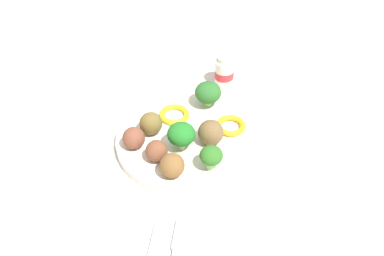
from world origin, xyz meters
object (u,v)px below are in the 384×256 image
object	(u,v)px
plate	(192,139)
broccoli_floret_mid_right	(181,134)
broccoli_floret_far_rim	(208,93)
yogurt_bottle	(224,72)
pepper_ring_near_rim	(174,115)
fork	(152,251)
meatball_mid_left	(211,132)
meatball_mid_right	(134,138)
pepper_ring_far_rim	(231,126)
meatball_near_rim	(157,151)
meatball_center	(151,123)
broccoli_floret_center	(211,156)
meatball_back_left	(172,165)
knife	(176,255)

from	to	relation	value
plate	broccoli_floret_mid_right	distance (m)	0.05
broccoli_floret_far_rim	yogurt_bottle	world-z (taller)	broccoli_floret_far_rim
pepper_ring_near_rim	fork	bearing A→B (deg)	-171.68
broccoli_floret_mid_right	meatball_mid_left	xyz separation A→B (m)	(0.03, -0.05, -0.01)
broccoli_floret_far_rim	meatball_mid_right	bearing A→B (deg)	144.26
broccoli_floret_mid_right	pepper_ring_far_rim	world-z (taller)	broccoli_floret_mid_right
meatball_near_rim	pepper_ring_far_rim	distance (m)	0.16
meatball_near_rim	meatball_center	world-z (taller)	meatball_center
meatball_mid_right	meatball_center	distance (m)	0.05
plate	broccoli_floret_far_rim	bearing A→B (deg)	-5.85
broccoli_floret_center	meatball_back_left	size ratio (longest dim) A/B	1.05
pepper_ring_near_rim	knife	distance (m)	0.31
meatball_back_left	pepper_ring_near_rim	distance (m)	0.15
meatball_center	broccoli_floret_far_rim	bearing A→B (deg)	-40.15
meatball_mid_right	pepper_ring_far_rim	xyz separation A→B (m)	(0.09, -0.16, -0.01)
plate	broccoli_floret_mid_right	xyz separation A→B (m)	(-0.03, 0.01, 0.04)
plate	knife	bearing A→B (deg)	-172.30
plate	broccoli_floret_center	bearing A→B (deg)	-144.83
pepper_ring_far_rim	yogurt_bottle	xyz separation A→B (m)	(0.15, 0.04, 0.01)
meatball_center	fork	size ratio (longest dim) A/B	0.35
meatball_back_left	meatball_mid_right	bearing A→B (deg)	58.48
broccoli_floret_far_rim	meatball_mid_left	bearing A→B (deg)	-165.63
meatball_back_left	pepper_ring_near_rim	xyz separation A→B (m)	(0.15, 0.03, -0.02)
pepper_ring_far_rim	fork	distance (m)	0.30
yogurt_bottle	pepper_ring_near_rim	bearing A→B (deg)	154.76
pepper_ring_near_rim	pepper_ring_far_rim	bearing A→B (deg)	-93.99
pepper_ring_far_rim	yogurt_bottle	bearing A→B (deg)	14.73
meatball_near_rim	meatball_mid_right	size ratio (longest dim) A/B	0.96
broccoli_floret_mid_right	meatball_mid_left	world-z (taller)	broccoli_floret_mid_right
broccoli_floret_far_rim	meatball_near_rim	xyz separation A→B (m)	(-0.17, 0.06, -0.01)
broccoli_floret_far_rim	knife	size ratio (longest dim) A/B	0.36
plate	broccoli_floret_far_rim	world-z (taller)	broccoli_floret_far_rim
meatball_mid_left	knife	size ratio (longest dim) A/B	0.32
meatball_mid_left	meatball_center	distance (m)	0.11
broccoli_floret_far_rim	pepper_ring_near_rim	bearing A→B (deg)	131.32
broccoli_floret_mid_right	knife	bearing A→B (deg)	-168.21
knife	yogurt_bottle	size ratio (longest dim) A/B	2.19
pepper_ring_far_rim	knife	bearing A→B (deg)	173.94
fork	yogurt_bottle	size ratio (longest dim) A/B	1.81
pepper_ring_far_rim	yogurt_bottle	size ratio (longest dim) A/B	0.84
meatball_back_left	knife	distance (m)	0.16
meatball_center	pepper_ring_far_rim	size ratio (longest dim) A/B	0.75
fork	meatball_back_left	bearing A→B (deg)	3.32
meatball_mid_right	meatball_mid_left	bearing A→B (deg)	-72.17
pepper_ring_far_rim	fork	bearing A→B (deg)	167.08
pepper_ring_near_rim	yogurt_bottle	distance (m)	0.16
broccoli_floret_center	knife	size ratio (longest dim) A/B	0.31
meatball_back_left	knife	xyz separation A→B (m)	(-0.15, -0.04, -0.03)
meatball_mid_left	pepper_ring_far_rim	xyz separation A→B (m)	(0.05, -0.03, -0.02)
meatball_mid_left	meatball_center	world-z (taller)	meatball_mid_left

